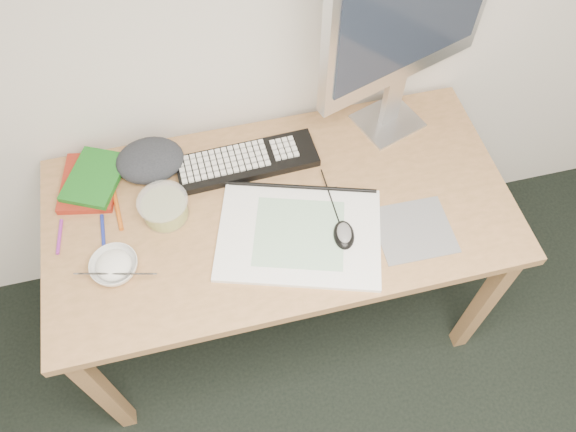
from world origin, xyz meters
name	(u,v)px	position (x,y,z in m)	size (l,w,h in m)	color
desk	(280,222)	(-0.04, 1.43, 0.67)	(1.40, 0.70, 0.75)	tan
mousepad	(414,230)	(0.32, 1.26, 0.75)	(0.22, 0.20, 0.00)	slate
sketchpad	(299,234)	(-0.01, 1.32, 0.76)	(0.47, 0.33, 0.01)	white
keyboard	(247,161)	(-0.11, 1.61, 0.76)	(0.44, 0.14, 0.03)	black
monitor	(410,19)	(0.38, 1.68, 1.16)	(0.55, 0.23, 0.66)	silver
mouse	(344,233)	(0.11, 1.28, 0.78)	(0.06, 0.10, 0.03)	black
rice_bowl	(115,267)	(-0.54, 1.33, 0.77)	(0.13, 0.13, 0.04)	white
chopsticks	(115,274)	(-0.53, 1.29, 0.79)	(0.02, 0.02, 0.21)	silver
fruit_tub	(164,208)	(-0.38, 1.48, 0.79)	(0.15, 0.15, 0.07)	#F1EF55
book_red	(89,183)	(-0.59, 1.65, 0.76)	(0.16, 0.22, 0.02)	maroon
book_green	(95,177)	(-0.57, 1.65, 0.78)	(0.15, 0.21, 0.02)	#1A6A1C
cloth_lump	(150,160)	(-0.40, 1.67, 0.79)	(0.18, 0.15, 0.07)	#24262B
pencil_pink	(258,195)	(-0.10, 1.49, 0.75)	(0.01, 0.01, 0.16)	pink
pencil_tan	(277,198)	(-0.04, 1.46, 0.75)	(0.01, 0.01, 0.18)	tan
pencil_black	(309,192)	(0.06, 1.46, 0.75)	(0.01, 0.01, 0.17)	black
marker_blue	(103,232)	(-0.57, 1.46, 0.76)	(0.01, 0.01, 0.12)	navy
marker_orange	(118,210)	(-0.52, 1.53, 0.76)	(0.01, 0.01, 0.14)	#CB5C17
marker_purple	(60,237)	(-0.69, 1.48, 0.76)	(0.01, 0.01, 0.11)	purple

